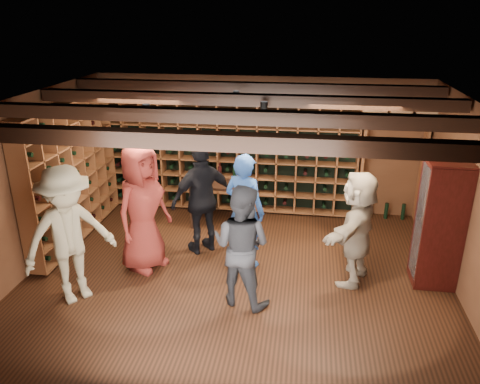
# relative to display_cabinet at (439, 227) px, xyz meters

# --- Properties ---
(ground) EXTENTS (6.00, 6.00, 0.00)m
(ground) POSITION_rel_display_cabinet_xyz_m (-2.71, -0.20, -0.86)
(ground) COLOR #33190E
(ground) RESTS_ON ground
(room_shell) EXTENTS (6.00, 6.00, 6.00)m
(room_shell) POSITION_rel_display_cabinet_xyz_m (-2.71, -0.15, 1.56)
(room_shell) COLOR brown
(room_shell) RESTS_ON ground
(wine_rack_back) EXTENTS (4.65, 0.30, 2.20)m
(wine_rack_back) POSITION_rel_display_cabinet_xyz_m (-3.24, 2.13, 0.29)
(wine_rack_back) COLOR brown
(wine_rack_back) RESTS_ON ground
(wine_rack_left) EXTENTS (0.30, 2.65, 2.20)m
(wine_rack_left) POSITION_rel_display_cabinet_xyz_m (-5.54, 0.62, 0.29)
(wine_rack_left) COLOR brown
(wine_rack_left) RESTS_ON ground
(crate_shelf) EXTENTS (1.20, 0.32, 2.07)m
(crate_shelf) POSITION_rel_display_cabinet_xyz_m (-0.31, 2.12, 0.71)
(crate_shelf) COLOR brown
(crate_shelf) RESTS_ON ground
(display_cabinet) EXTENTS (0.55, 0.50, 1.75)m
(display_cabinet) POSITION_rel_display_cabinet_xyz_m (0.00, 0.00, 0.00)
(display_cabinet) COLOR #380D0B
(display_cabinet) RESTS_ON ground
(man_blue_shirt) EXTENTS (0.74, 0.62, 1.73)m
(man_blue_shirt) POSITION_rel_display_cabinet_xyz_m (-2.66, 0.13, 0.01)
(man_blue_shirt) COLOR navy
(man_blue_shirt) RESTS_ON ground
(man_grey_suit) EXTENTS (0.94, 0.83, 1.62)m
(man_grey_suit) POSITION_rel_display_cabinet_xyz_m (-2.57, -0.84, -0.04)
(man_grey_suit) COLOR black
(man_grey_suit) RESTS_ON ground
(guest_red_floral) EXTENTS (0.93, 1.08, 1.88)m
(guest_red_floral) POSITION_rel_display_cabinet_xyz_m (-4.10, -0.16, 0.08)
(guest_red_floral) COLOR maroon
(guest_red_floral) RESTS_ON ground
(guest_woman_black) EXTENTS (1.07, 0.98, 1.75)m
(guest_woman_black) POSITION_rel_display_cabinet_xyz_m (-3.35, 0.45, 0.02)
(guest_woman_black) COLOR black
(guest_woman_black) RESTS_ON ground
(guest_khaki) EXTENTS (1.30, 1.35, 1.84)m
(guest_khaki) POSITION_rel_display_cabinet_xyz_m (-4.74, -1.09, 0.06)
(guest_khaki) COLOR gray
(guest_khaki) RESTS_ON ground
(guest_beige) EXTENTS (1.00, 1.58, 1.63)m
(guest_beige) POSITION_rel_display_cabinet_xyz_m (-1.08, -0.10, -0.04)
(guest_beige) COLOR gray
(guest_beige) RESTS_ON ground
(tasting_table) EXTENTS (1.09, 0.60, 1.08)m
(tasting_table) POSITION_rel_display_cabinet_xyz_m (-3.24, 1.39, -0.14)
(tasting_table) COLOR black
(tasting_table) RESTS_ON ground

